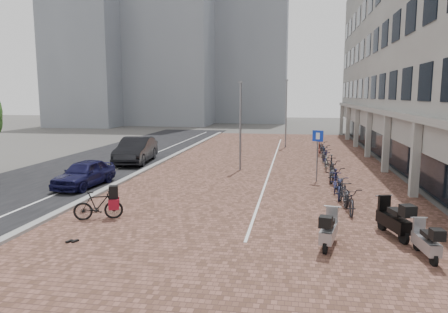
# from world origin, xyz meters

# --- Properties ---
(ground) EXTENTS (140.00, 140.00, 0.00)m
(ground) POSITION_xyz_m (0.00, 0.00, 0.00)
(ground) COLOR #474442
(ground) RESTS_ON ground
(plaza_brick) EXTENTS (14.50, 42.00, 0.04)m
(plaza_brick) POSITION_xyz_m (2.00, 12.00, 0.01)
(plaza_brick) COLOR brown
(plaza_brick) RESTS_ON ground
(street_asphalt) EXTENTS (8.00, 50.00, 0.03)m
(street_asphalt) POSITION_xyz_m (-9.00, 12.00, 0.01)
(street_asphalt) COLOR black
(street_asphalt) RESTS_ON ground
(curb) EXTENTS (0.35, 42.00, 0.14)m
(curb) POSITION_xyz_m (-5.10, 12.00, 0.07)
(curb) COLOR gray
(curb) RESTS_ON ground
(lane_line) EXTENTS (0.12, 44.00, 0.00)m
(lane_line) POSITION_xyz_m (-7.00, 12.00, 0.02)
(lane_line) COLOR white
(lane_line) RESTS_ON street_asphalt
(parking_line) EXTENTS (0.10, 30.00, 0.00)m
(parking_line) POSITION_xyz_m (2.20, 12.00, 0.04)
(parking_line) COLOR white
(parking_line) RESTS_ON plaza_brick
(office_building) EXTENTS (8.40, 40.00, 15.00)m
(office_building) POSITION_xyz_m (12.97, 16.00, 8.44)
(office_building) COLOR #A0A09B
(office_building) RESTS_ON ground
(bg_towers) EXTENTS (33.00, 23.00, 32.00)m
(bg_towers) POSITION_xyz_m (-14.34, 48.94, 13.96)
(bg_towers) COLOR gray
(bg_towers) RESTS_ON ground
(car_navy) EXTENTS (1.89, 4.00, 1.32)m
(car_navy) POSITION_xyz_m (-6.50, 3.49, 0.66)
(car_navy) COLOR #0E0E33
(car_navy) RESTS_ON ground
(car_dark) EXTENTS (2.36, 5.32, 1.70)m
(car_dark) POSITION_xyz_m (-6.74, 10.81, 0.85)
(car_dark) COLOR black
(car_dark) RESTS_ON ground
(hero_bike) EXTENTS (1.80, 1.10, 1.23)m
(hero_bike) POSITION_xyz_m (-3.31, -1.48, 0.54)
(hero_bike) COLOR black
(hero_bike) RESTS_ON ground
(shoes) EXTENTS (0.38, 0.35, 0.08)m
(shoes) POSITION_xyz_m (-2.99, -3.87, 0.04)
(shoes) COLOR black
(shoes) RESTS_ON ground
(scooter_front) EXTENTS (0.86, 1.73, 1.14)m
(scooter_front) POSITION_xyz_m (4.66, -2.91, 0.57)
(scooter_front) COLOR #96969A
(scooter_front) RESTS_ON ground
(scooter_mid) EXTENTS (1.07, 1.90, 1.24)m
(scooter_mid) POSITION_xyz_m (6.73, -1.66, 0.62)
(scooter_mid) COLOR black
(scooter_mid) RESTS_ON ground
(scooter_back) EXTENTS (0.64, 1.56, 1.04)m
(scooter_back) POSITION_xyz_m (7.22, -3.33, 0.52)
(scooter_back) COLOR gray
(scooter_back) RESTS_ON ground
(parking_sign) EXTENTS (0.53, 0.24, 2.68)m
(parking_sign) POSITION_xyz_m (4.76, 6.56, 1.82)
(parking_sign) COLOR slate
(parking_sign) RESTS_ON ground
(lamp_near) EXTENTS (0.12, 0.12, 5.19)m
(lamp_near) POSITION_xyz_m (0.43, 9.17, 2.60)
(lamp_near) COLOR gray
(lamp_near) RESTS_ON ground
(lamp_far) EXTENTS (0.12, 0.12, 5.69)m
(lamp_far) POSITION_xyz_m (2.81, 20.68, 2.85)
(lamp_far) COLOR slate
(lamp_far) RESTS_ON ground
(bike_row) EXTENTS (1.03, 18.10, 1.05)m
(bike_row) POSITION_xyz_m (5.60, 9.05, 0.52)
(bike_row) COLOR black
(bike_row) RESTS_ON ground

